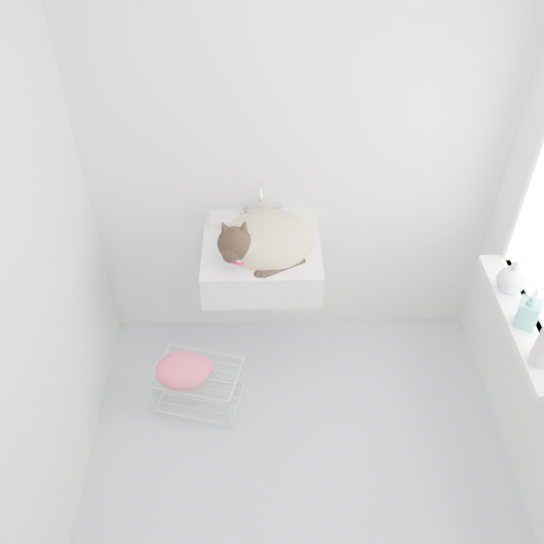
{
  "coord_description": "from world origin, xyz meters",
  "views": [
    {
      "loc": [
        -0.18,
        -1.71,
        2.88
      ],
      "look_at": [
        -0.13,
        0.5,
        0.88
      ],
      "focal_mm": 40.46,
      "sensor_mm": 36.0,
      "label": 1
    }
  ],
  "objects_px": {
    "bottle_b": "(523,324)",
    "wire_rack": "(199,384)",
    "sink": "(261,246)",
    "bottle_c": "(508,289)",
    "cat": "(263,242)",
    "bottle_a": "(540,361)"
  },
  "relations": [
    {
      "from": "sink",
      "to": "bottle_b",
      "type": "xyz_separation_m",
      "value": [
        1.18,
        -0.58,
        0.0
      ]
    },
    {
      "from": "wire_rack",
      "to": "bottle_c",
      "type": "bearing_deg",
      "value": -0.3
    },
    {
      "from": "wire_rack",
      "to": "cat",
      "type": "bearing_deg",
      "value": 41.86
    },
    {
      "from": "sink",
      "to": "cat",
      "type": "bearing_deg",
      "value": -60.61
    },
    {
      "from": "wire_rack",
      "to": "bottle_a",
      "type": "xyz_separation_m",
      "value": [
        1.54,
        -0.45,
        0.7
      ]
    },
    {
      "from": "sink",
      "to": "bottle_a",
      "type": "bearing_deg",
      "value": -34.1
    },
    {
      "from": "sink",
      "to": "bottle_a",
      "type": "height_order",
      "value": "sink"
    },
    {
      "from": "wire_rack",
      "to": "bottle_a",
      "type": "bearing_deg",
      "value": -16.48
    },
    {
      "from": "sink",
      "to": "bottle_c",
      "type": "height_order",
      "value": "sink"
    },
    {
      "from": "sink",
      "to": "cat",
      "type": "height_order",
      "value": "cat"
    },
    {
      "from": "wire_rack",
      "to": "bottle_c",
      "type": "distance_m",
      "value": 1.69
    },
    {
      "from": "bottle_c",
      "to": "bottle_b",
      "type": "bearing_deg",
      "value": -90.0
    },
    {
      "from": "sink",
      "to": "bottle_c",
      "type": "relative_size",
      "value": 3.52
    },
    {
      "from": "cat",
      "to": "bottle_b",
      "type": "distance_m",
      "value": 1.3
    },
    {
      "from": "sink",
      "to": "wire_rack",
      "type": "relative_size",
      "value": 1.41
    },
    {
      "from": "cat",
      "to": "sink",
      "type": "bearing_deg",
      "value": 106.05
    },
    {
      "from": "bottle_c",
      "to": "bottle_a",
      "type": "bearing_deg",
      "value": -90.0
    },
    {
      "from": "cat",
      "to": "bottle_c",
      "type": "distance_m",
      "value": 1.22
    },
    {
      "from": "sink",
      "to": "wire_rack",
      "type": "height_order",
      "value": "sink"
    },
    {
      "from": "sink",
      "to": "bottle_c",
      "type": "distance_m",
      "value": 1.23
    },
    {
      "from": "bottle_b",
      "to": "wire_rack",
      "type": "bearing_deg",
      "value": 171.25
    },
    {
      "from": "bottle_c",
      "to": "wire_rack",
      "type": "bearing_deg",
      "value": 179.7
    }
  ]
}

